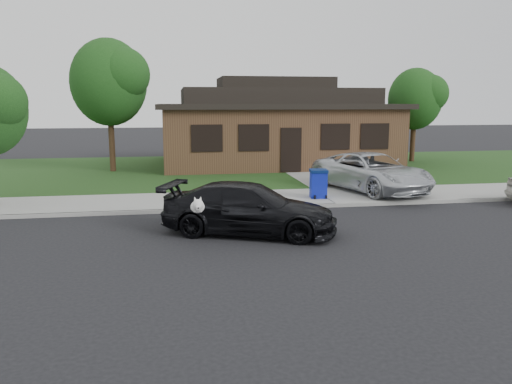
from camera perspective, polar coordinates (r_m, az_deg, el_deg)
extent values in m
plane|color=black|center=(12.78, -2.03, -5.50)|extent=(120.00, 120.00, 0.00)
cube|color=gray|center=(17.61, -4.17, -0.95)|extent=(60.00, 3.00, 0.12)
cube|color=gray|center=(16.14, -3.66, -1.97)|extent=(60.00, 0.12, 0.12)
cube|color=#193814|center=(25.48, -5.88, 2.49)|extent=(60.00, 13.00, 0.13)
cube|color=gray|center=(23.71, 9.24, 1.85)|extent=(4.50, 13.00, 0.14)
imported|color=black|center=(13.26, -0.78, -1.91)|extent=(5.01, 3.49, 1.35)
ellipsoid|color=white|center=(12.25, -6.70, -1.69)|extent=(0.34, 0.40, 0.30)
sphere|color=white|center=(12.01, -6.65, -1.45)|extent=(0.26, 0.26, 0.26)
cube|color=white|center=(11.89, -6.61, -1.78)|extent=(0.09, 0.12, 0.08)
sphere|color=black|center=(11.84, -6.60, -1.84)|extent=(0.04, 0.04, 0.04)
cone|color=white|center=(12.03, -6.99, -0.78)|extent=(0.11, 0.11, 0.14)
cone|color=white|center=(12.03, -6.36, -0.76)|extent=(0.11, 0.11, 0.14)
imported|color=silver|center=(19.45, 13.05, 2.24)|extent=(3.84, 5.63, 1.43)
cube|color=#0E1BA0|center=(17.81, 7.14, 0.80)|extent=(0.62, 0.62, 0.91)
cube|color=#061B4F|center=(17.74, 7.17, 2.41)|extent=(0.68, 0.68, 0.10)
cylinder|color=black|center=(17.56, 6.74, -0.59)|extent=(0.07, 0.15, 0.14)
cylinder|color=black|center=(17.68, 7.99, -0.55)|extent=(0.07, 0.15, 0.14)
cube|color=#422B1C|center=(27.83, 2.08, 6.42)|extent=(12.00, 8.00, 3.00)
cube|color=black|center=(27.77, 2.10, 9.77)|extent=(12.60, 8.60, 0.25)
cube|color=black|center=(27.77, 2.11, 10.85)|extent=(10.00, 6.50, 0.80)
cube|color=black|center=(27.79, 2.12, 12.30)|extent=(6.00, 3.50, 0.60)
cube|color=black|center=(23.94, 4.02, 4.83)|extent=(1.00, 0.06, 2.10)
cube|color=black|center=(23.29, -5.63, 6.14)|extent=(1.30, 0.05, 1.10)
cube|color=black|center=(23.54, -0.25, 6.23)|extent=(1.30, 0.05, 1.10)
cube|color=black|center=(24.51, 9.07, 6.26)|extent=(1.30, 0.05, 1.10)
cube|color=black|center=(25.21, 13.41, 6.22)|extent=(1.30, 0.05, 1.10)
cylinder|color=#332114|center=(25.45, -16.13, 5.09)|extent=(0.28, 0.28, 2.48)
ellipsoid|color=#143811|center=(25.39, -16.48, 11.93)|extent=(3.60, 3.60, 4.14)
sphere|color=#26591E|center=(24.79, -14.98, 12.88)|extent=(2.52, 2.52, 2.52)
cylinder|color=#332114|center=(30.05, 17.46, 5.31)|extent=(0.28, 0.28, 2.03)
ellipsoid|color=#143811|center=(29.97, 17.71, 10.10)|extent=(3.00, 3.00, 3.45)
sphere|color=#26591E|center=(29.85, 19.19, 10.60)|extent=(2.10, 2.10, 2.10)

